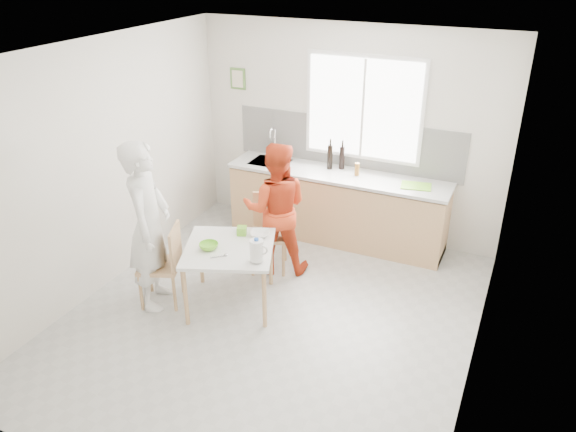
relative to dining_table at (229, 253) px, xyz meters
name	(u,v)px	position (x,y,z in m)	size (l,w,h in m)	color
ground	(271,318)	(0.51, -0.07, -0.62)	(4.50, 4.50, 0.00)	#B7B7B2
room_shell	(268,171)	(0.51, -0.07, 1.02)	(4.50, 4.50, 4.50)	silver
window	(364,108)	(0.71, 2.16, 1.08)	(1.50, 0.06, 1.30)	white
backsplash	(347,143)	(0.51, 2.17, 0.60)	(3.00, 0.02, 0.65)	white
picture_frame	(238,79)	(-1.04, 2.16, 1.28)	(0.22, 0.03, 0.28)	#59893E
kitchen_counter	(336,209)	(0.50, 1.88, -0.21)	(2.84, 0.64, 1.37)	tan
dining_table	(229,253)	(0.00, 0.00, 0.00)	(1.17, 1.17, 0.70)	silver
chair_left	(166,262)	(-0.63, -0.25, -0.13)	(0.54, 0.54, 0.90)	tan
chair_far	(269,228)	(0.03, 0.89, -0.12)	(0.54, 0.54, 0.91)	tan
person_white	(149,226)	(-0.76, -0.30, 0.29)	(0.67, 0.44, 1.83)	white
person_red	(276,209)	(0.13, 0.85, 0.17)	(0.77, 0.60, 1.58)	red
bowl_green	(209,246)	(-0.17, -0.12, 0.10)	(0.20, 0.20, 0.06)	#7CD831
bowl_white	(260,234)	(0.19, 0.34, 0.10)	(0.21, 0.21, 0.05)	white
milk_jug	(257,250)	(0.40, -0.14, 0.20)	(0.19, 0.14, 0.24)	white
green_box	(242,231)	(-0.01, 0.30, 0.12)	(0.10, 0.10, 0.09)	#71C32D
spoon	(218,257)	(0.01, -0.23, 0.08)	(0.01, 0.01, 0.16)	#A5A5AA
cutting_board	(416,186)	(1.50, 1.85, 0.30)	(0.35, 0.25, 0.01)	#7ED431
wine_bottle_a	(330,157)	(0.36, 1.97, 0.46)	(0.07, 0.07, 0.32)	black
wine_bottle_b	(342,158)	(0.50, 2.04, 0.45)	(0.07, 0.07, 0.30)	black
jar_amber	(357,169)	(0.75, 1.90, 0.38)	(0.06, 0.06, 0.16)	#996221
soap_bottle	(285,154)	(-0.27, 1.99, 0.39)	(0.08, 0.09, 0.18)	#999999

